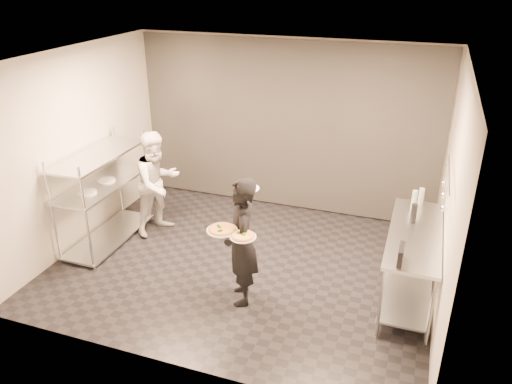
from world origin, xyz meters
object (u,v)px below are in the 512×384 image
(chef, at_px, (158,183))
(pizza_plate_near, at_px, (222,229))
(waiter, at_px, (242,242))
(pizza_plate_far, at_px, (243,236))
(salad_plate, at_px, (248,187))
(pass_rack, at_px, (104,193))
(pos_monitor, at_px, (401,254))
(prep_counter, at_px, (412,254))
(bottle_dark, at_px, (414,213))
(bottle_clear, at_px, (421,196))
(bottle_green, at_px, (414,199))

(chef, distance_m, pizza_plate_near, 2.21)
(waiter, height_order, pizza_plate_far, waiter)
(salad_plate, bearing_deg, pass_rack, 171.13)
(pos_monitor, bearing_deg, pass_rack, 171.48)
(prep_counter, relative_size, bottle_dark, 7.25)
(pass_rack, height_order, waiter, waiter)
(waiter, height_order, bottle_clear, waiter)
(waiter, distance_m, chef, 2.19)
(waiter, relative_size, pos_monitor, 6.12)
(prep_counter, height_order, bottle_clear, bottle_clear)
(salad_plate, height_order, bottle_dark, salad_plate)
(bottle_green, xyz_separation_m, bottle_clear, (0.08, 0.14, -0.01))
(pass_rack, relative_size, pizza_plate_near, 4.55)
(waiter, xyz_separation_m, bottle_green, (1.85, 1.37, 0.24))
(pizza_plate_near, xyz_separation_m, bottle_clear, (2.09, 1.72, -0.03))
(prep_counter, height_order, chef, chef)
(prep_counter, relative_size, waiter, 1.12)
(pass_rack, distance_m, salad_plate, 2.47)
(pass_rack, bearing_deg, pizza_plate_near, -22.19)
(bottle_dark, bearing_deg, chef, 175.77)
(pizza_plate_far, relative_size, salad_plate, 1.10)
(waiter, bearing_deg, bottle_dark, 92.86)
(prep_counter, relative_size, chef, 1.13)
(pass_rack, relative_size, bottle_green, 6.59)
(salad_plate, bearing_deg, pos_monitor, -10.69)
(chef, bearing_deg, pass_rack, 153.47)
(chef, distance_m, bottle_clear, 3.76)
(bottle_clear, bearing_deg, waiter, -141.96)
(prep_counter, height_order, pos_monitor, pos_monitor)
(pos_monitor, distance_m, bottle_clear, 1.53)
(bottle_green, bearing_deg, bottle_clear, 60.90)
(chef, height_order, bottle_green, chef)
(pizza_plate_near, xyz_separation_m, bottle_dark, (2.02, 1.16, -0.02))
(prep_counter, xyz_separation_m, pos_monitor, (-0.12, -0.72, 0.39))
(bottle_dark, bearing_deg, waiter, -153.05)
(pizza_plate_far, distance_m, bottle_dark, 2.13)
(waiter, bearing_deg, pizza_plate_near, -60.31)
(prep_counter, bearing_deg, pizza_plate_far, -151.89)
(pass_rack, relative_size, pos_monitor, 6.08)
(chef, relative_size, pizza_plate_far, 5.31)
(waiter, xyz_separation_m, pos_monitor, (1.80, -0.01, 0.21))
(pizza_plate_near, distance_m, bottle_green, 2.55)
(pos_monitor, xyz_separation_m, bottle_green, (0.05, 1.38, 0.03))
(bottle_green, height_order, bottle_clear, bottle_green)
(pizza_plate_far, xyz_separation_m, salad_plate, (-0.16, 0.59, 0.32))
(pizza_plate_near, relative_size, bottle_dark, 1.41)
(pass_rack, height_order, salad_plate, pass_rack)
(bottle_dark, bearing_deg, salad_plate, -162.29)
(pizza_plate_near, xyz_separation_m, pizza_plate_far, (0.27, -0.04, -0.01))
(pizza_plate_far, relative_size, bottle_clear, 1.34)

